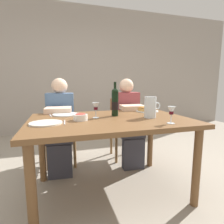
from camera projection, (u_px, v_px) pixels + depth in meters
ground_plane at (110, 191)px, 1.85m from camera, size 8.00×8.00×0.00m
back_wall at (79, 70)px, 4.12m from camera, size 8.00×0.10×2.80m
dining_table at (110, 128)px, 1.75m from camera, size 1.50×1.00×0.76m
wine_bottle at (115, 102)px, 1.85m from camera, size 0.07×0.07×0.35m
water_pitcher at (150, 108)px, 1.76m from camera, size 0.17×0.12×0.21m
baked_tart at (147, 109)px, 2.17m from camera, size 0.27×0.27×0.06m
salad_bowl at (81, 117)px, 1.64m from camera, size 0.13×0.13×0.07m
wine_glass_left_diner at (171, 111)px, 1.50m from camera, size 0.07×0.07×0.14m
wine_glass_right_diner at (96, 107)px, 1.74m from camera, size 0.07×0.07×0.15m
dinner_plate_left_setting at (65, 114)px, 1.92m from camera, size 0.27×0.27×0.01m
dinner_plate_right_setting at (46, 123)px, 1.50m from camera, size 0.27×0.27×0.01m
fork_left_setting at (51, 115)px, 1.88m from camera, size 0.04×0.16×0.00m
knife_left_setting at (80, 114)px, 1.97m from camera, size 0.03×0.18×0.00m
knife_right_setting at (65, 122)px, 1.54m from camera, size 0.02×0.18×0.00m
spoon_right_setting at (30, 124)px, 1.47m from camera, size 0.03×0.16×0.00m
chair_left at (62, 127)px, 2.51m from camera, size 0.43×0.43×0.87m
diner_left at (60, 122)px, 2.26m from camera, size 0.37×0.53×1.16m
chair_right at (123, 123)px, 2.73m from camera, size 0.43×0.43×0.87m
diner_right at (128, 119)px, 2.48m from camera, size 0.36×0.52×1.16m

